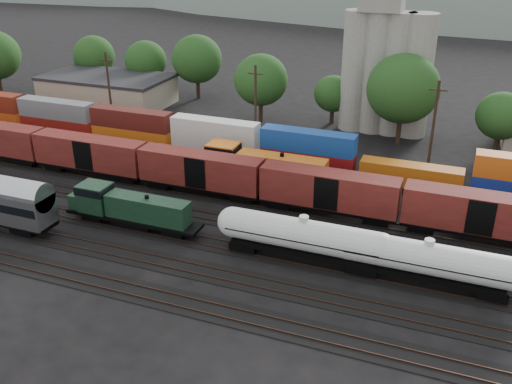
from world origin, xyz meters
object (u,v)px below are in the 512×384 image
(green_locomotive, at_px, (126,207))
(tank_car_a, at_px, (303,237))
(grain_silo, at_px, (386,59))
(orange_locomotive, at_px, (258,166))

(green_locomotive, height_order, tank_car_a, tank_car_a)
(green_locomotive, bearing_deg, grain_silo, 64.68)
(green_locomotive, xyz_separation_m, tank_car_a, (19.32, 0.00, 0.37))
(green_locomotive, bearing_deg, tank_car_a, 0.00)
(grain_silo, bearing_deg, green_locomotive, -115.32)
(orange_locomotive, bearing_deg, grain_silo, 68.25)
(orange_locomotive, xyz_separation_m, grain_silo, (10.37, 26.00, 8.67))
(orange_locomotive, height_order, grain_silo, grain_silo)
(green_locomotive, xyz_separation_m, orange_locomotive, (9.03, 15.00, 0.27))
(green_locomotive, relative_size, tank_car_a, 0.88)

